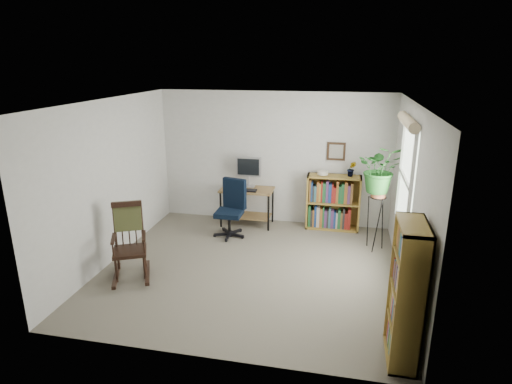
% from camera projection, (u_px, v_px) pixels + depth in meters
% --- Properties ---
extents(floor, '(4.20, 4.00, 0.00)m').
position_uv_depth(floor, '(250.00, 268.00, 6.25)').
color(floor, slate).
rests_on(floor, ground).
extents(ceiling, '(4.20, 4.00, 0.00)m').
position_uv_depth(ceiling, '(250.00, 102.00, 5.54)').
color(ceiling, silver).
rests_on(ceiling, ground).
extents(wall_back, '(4.20, 0.00, 2.40)m').
position_uv_depth(wall_back, '(274.00, 159.00, 7.76)').
color(wall_back, silver).
rests_on(wall_back, ground).
extents(wall_front, '(4.20, 0.00, 2.40)m').
position_uv_depth(wall_front, '(204.00, 251.00, 4.02)').
color(wall_front, silver).
rests_on(wall_front, ground).
extents(wall_left, '(0.00, 4.00, 2.40)m').
position_uv_depth(wall_left, '(111.00, 182.00, 6.30)').
color(wall_left, silver).
rests_on(wall_left, ground).
extents(wall_right, '(0.00, 4.00, 2.40)m').
position_uv_depth(wall_right, '(410.00, 200.00, 5.48)').
color(wall_right, silver).
rests_on(wall_right, ground).
extents(window, '(0.12, 1.20, 1.50)m').
position_uv_depth(window, '(405.00, 179.00, 5.71)').
color(window, white).
rests_on(window, wall_right).
extents(desk, '(0.95, 0.52, 0.68)m').
position_uv_depth(desk, '(247.00, 207.00, 7.82)').
color(desk, olive).
rests_on(desk, floor).
extents(monitor, '(0.46, 0.16, 0.56)m').
position_uv_depth(monitor, '(249.00, 172.00, 7.77)').
color(monitor, '#ACACB0').
rests_on(monitor, desk).
extents(keyboard, '(0.40, 0.15, 0.02)m').
position_uv_depth(keyboard, '(245.00, 190.00, 7.60)').
color(keyboard, black).
rests_on(keyboard, desk).
extents(office_chair, '(0.67, 0.67, 1.00)m').
position_uv_depth(office_chair, '(229.00, 209.00, 7.25)').
color(office_chair, black).
rests_on(office_chair, floor).
extents(rocking_chair, '(0.89, 1.07, 1.07)m').
position_uv_depth(rocking_chair, '(129.00, 241.00, 5.86)').
color(rocking_chair, black).
rests_on(rocking_chair, floor).
extents(low_bookshelf, '(0.93, 0.31, 0.99)m').
position_uv_depth(low_bookshelf, '(333.00, 202.00, 7.59)').
color(low_bookshelf, olive).
rests_on(low_bookshelf, floor).
extents(tall_bookshelf, '(0.28, 0.64, 1.47)m').
position_uv_depth(tall_bookshelf, '(406.00, 294.00, 4.18)').
color(tall_bookshelf, olive).
rests_on(tall_bookshelf, floor).
extents(plant_stand, '(0.31, 0.31, 1.03)m').
position_uv_depth(plant_stand, '(376.00, 219.00, 6.74)').
color(plant_stand, black).
rests_on(plant_stand, floor).
extents(spider_plant, '(1.69, 1.88, 1.46)m').
position_uv_depth(spider_plant, '(383.00, 146.00, 6.40)').
color(spider_plant, '#205C20').
rests_on(spider_plant, plant_stand).
extents(potted_plant_small, '(0.13, 0.24, 0.11)m').
position_uv_depth(potted_plant_small, '(351.00, 173.00, 7.38)').
color(potted_plant_small, '#205C20').
rests_on(potted_plant_small, low_bookshelf).
extents(framed_picture, '(0.32, 0.04, 0.32)m').
position_uv_depth(framed_picture, '(336.00, 151.00, 7.46)').
color(framed_picture, black).
rests_on(framed_picture, wall_back).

